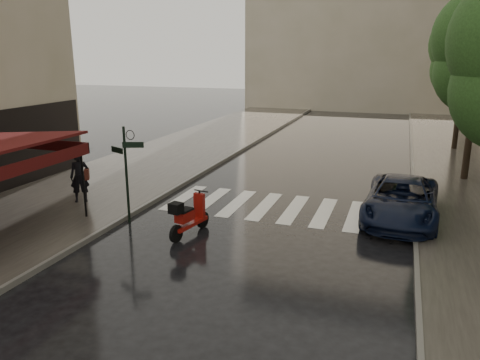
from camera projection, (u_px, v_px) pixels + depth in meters
The scene contains 11 objects.
ground at pixel (107, 267), 11.89m from camera, with size 120.00×120.00×0.00m, color black.
sidewalk_near at pixel (168, 157), 24.24m from camera, with size 6.00×60.00×0.12m, color #38332D.
curb_near at pixel (223, 161), 23.28m from camera, with size 0.12×60.00×0.16m, color #595651.
curb_far at pixel (412, 176), 20.47m from camera, with size 0.12×60.00×0.16m, color #595651.
crosswalk at pixel (279, 208), 16.43m from camera, with size 7.85×3.20×0.01m.
signpost at pixel (126, 167), 14.53m from camera, with size 1.17×0.29×3.10m.
backdrop_building at pixel (369, 0), 43.00m from camera, with size 22.00×6.00×20.00m, color tan.
tree_far at pixel (466, 49), 24.74m from camera, with size 3.80×3.80×8.16m.
pedestrian_with_umbrella at pixel (78, 155), 16.32m from camera, with size 1.48×1.49×2.53m.
scooter at pixel (188, 217), 13.79m from camera, with size 0.68×1.85×1.23m.
parked_car at pixel (401, 200), 15.10m from camera, with size 2.23×4.83×1.34m, color black.
Camera 1 is at (6.77, -9.20, 5.24)m, focal length 35.00 mm.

